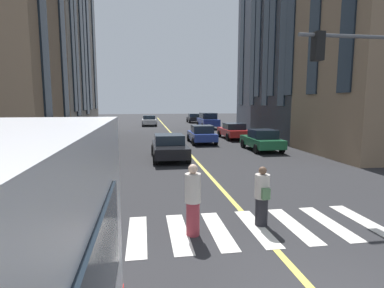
% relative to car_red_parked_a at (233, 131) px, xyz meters
% --- Properties ---
extents(lane_centre_line, '(80.00, 0.16, 0.01)m').
position_rel_car_red_parked_a_xyz_m(lane_centre_line, '(-2.00, 4.90, -0.70)').
color(lane_centre_line, '#D8C64C').
rests_on(lane_centre_line, ground_plane).
extents(crosswalk_marking, '(2.40, 6.45, 0.01)m').
position_rel_car_red_parked_a_xyz_m(crosswalk_marking, '(-18.72, 4.90, -0.70)').
color(crosswalk_marking, silver).
rests_on(crosswalk_marking, ground_plane).
extents(car_red_parked_a, '(4.40, 1.95, 1.37)m').
position_rel_car_red_parked_a_xyz_m(car_red_parked_a, '(0.00, 0.00, 0.00)').
color(car_red_parked_a, '#B21E1E').
rests_on(car_red_parked_a, ground_plane).
extents(car_black_trailing, '(4.40, 1.95, 1.37)m').
position_rel_car_red_parked_a_xyz_m(car_black_trailing, '(-8.74, 6.29, 0.00)').
color(car_black_trailing, black).
rests_on(car_black_trailing, ground_plane).
extents(car_silver_parked_b, '(4.40, 1.95, 1.37)m').
position_rel_car_red_parked_a_xyz_m(car_silver_parked_b, '(16.38, 6.94, 0.00)').
color(car_silver_parked_b, '#B7BABF').
rests_on(car_silver_parked_b, ground_plane).
extents(car_black_near, '(3.90, 1.89, 1.40)m').
position_rel_car_red_parked_a_xyz_m(car_black_near, '(21.43, 0.00, -0.00)').
color(car_black_near, black).
rests_on(car_black_near, ground_plane).
extents(car_blue_far, '(4.70, 2.14, 1.88)m').
position_rel_car_red_parked_a_xyz_m(car_blue_far, '(10.78, 0.00, 0.27)').
color(car_blue_far, navy).
rests_on(car_blue_far, ground_plane).
extents(car_green_mid, '(3.90, 1.89, 1.40)m').
position_rel_car_red_parked_a_xyz_m(car_green_mid, '(-6.59, 0.00, -0.00)').
color(car_green_mid, '#1E6038').
rests_on(car_green_mid, ground_plane).
extents(car_blue_oncoming, '(3.90, 1.89, 1.40)m').
position_rel_car_red_parked_a_xyz_m(car_blue_oncoming, '(-2.41, 3.25, -0.00)').
color(car_blue_oncoming, navy).
rests_on(car_blue_oncoming, ground_plane).
extents(pedestrian_near, '(0.50, 0.38, 1.56)m').
position_rel_car_red_parked_a_xyz_m(pedestrian_near, '(-18.59, 4.72, 0.07)').
color(pedestrian_near, black).
rests_on(pedestrian_near, ground_plane).
extents(pedestrian_companion, '(0.38, 0.38, 1.74)m').
position_rel_car_red_parked_a_xyz_m(pedestrian_companion, '(-18.89, 6.57, 0.17)').
color(pedestrian_companion, maroon).
rests_on(pedestrian_companion, ground_plane).
extents(traffic_light_mast, '(0.36, 4.59, 5.50)m').
position_rel_car_red_parked_a_xyz_m(traffic_light_mast, '(-16.43, -0.06, 3.21)').
color(traffic_light_mast, '#595B60').
rests_on(traffic_light_mast, ground_plane).
extents(building_right_near, '(12.94, 9.89, 20.58)m').
position_rel_car_red_parked_a_xyz_m(building_right_near, '(1.15, -7.48, 9.59)').
color(building_right_near, slate).
rests_on(building_right_near, ground_plane).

